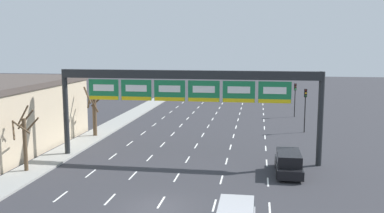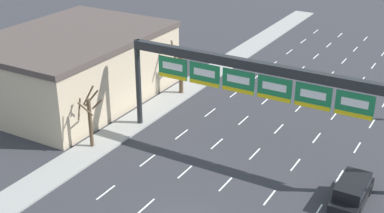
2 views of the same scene
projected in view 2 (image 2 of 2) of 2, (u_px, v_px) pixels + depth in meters
name	position (u px, v px, depth m)	size (l,w,h in m)	color
sidewalk_left	(44.00, 180.00, 37.69)	(2.80, 110.00, 0.15)	#999993
lane_dashes	(267.00, 141.00, 43.21)	(13.32, 67.00, 0.01)	white
sign_gantry	(258.00, 79.00, 38.54)	(21.85, 0.70, 7.56)	#232628
building_near	(73.00, 66.00, 50.15)	(13.03, 17.71, 6.31)	#C6B293
suv_black	(352.00, 190.00, 34.89)	(1.90, 4.79, 1.70)	black
tree_bare_second	(90.00, 117.00, 41.17)	(2.12, 2.12, 4.96)	brown
tree_bare_third	(180.00, 69.00, 51.12)	(1.71, 1.72, 5.15)	brown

